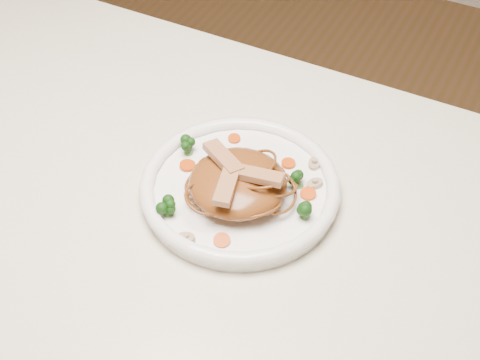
% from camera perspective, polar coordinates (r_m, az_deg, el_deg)
% --- Properties ---
extents(table, '(1.20, 0.80, 0.75)m').
position_cam_1_polar(table, '(1.01, -5.45, -6.63)').
color(table, beige).
rests_on(table, ground).
extents(plate, '(0.33, 0.33, 0.02)m').
position_cam_1_polar(plate, '(0.94, 0.00, -0.93)').
color(plate, white).
rests_on(plate, table).
extents(noodle_mound, '(0.15, 0.15, 0.04)m').
position_cam_1_polar(noodle_mound, '(0.91, -0.18, -0.23)').
color(noodle_mound, brown).
rests_on(noodle_mound, plate).
extents(chicken_a, '(0.07, 0.03, 0.01)m').
position_cam_1_polar(chicken_a, '(0.89, 1.50, 0.37)').
color(chicken_a, tan).
rests_on(chicken_a, noodle_mound).
extents(chicken_b, '(0.07, 0.05, 0.01)m').
position_cam_1_polar(chicken_b, '(0.91, -1.40, 1.85)').
color(chicken_b, tan).
rests_on(chicken_b, noodle_mound).
extents(chicken_c, '(0.04, 0.07, 0.01)m').
position_cam_1_polar(chicken_c, '(0.87, -1.09, -0.42)').
color(chicken_c, tan).
rests_on(chicken_c, noodle_mound).
extents(broccoli_0, '(0.03, 0.03, 0.03)m').
position_cam_1_polar(broccoli_0, '(0.93, 4.93, 0.12)').
color(broccoli_0, '#0E3C0C').
rests_on(broccoli_0, plate).
extents(broccoli_1, '(0.03, 0.03, 0.03)m').
position_cam_1_polar(broccoli_1, '(0.98, -4.35, 2.84)').
color(broccoli_1, '#0E3C0C').
rests_on(broccoli_1, plate).
extents(broccoli_2, '(0.03, 0.03, 0.03)m').
position_cam_1_polar(broccoli_2, '(0.90, -6.00, -2.21)').
color(broccoli_2, '#0E3C0C').
rests_on(broccoli_2, plate).
extents(broccoli_3, '(0.03, 0.03, 0.03)m').
position_cam_1_polar(broccoli_3, '(0.90, 5.43, -2.44)').
color(broccoli_3, '#0E3C0C').
rests_on(broccoli_3, plate).
extents(carrot_0, '(0.03, 0.03, 0.00)m').
position_cam_1_polar(carrot_0, '(0.97, 4.02, 1.38)').
color(carrot_0, '#CE4D07').
rests_on(carrot_0, plate).
extents(carrot_1, '(0.03, 0.03, 0.00)m').
position_cam_1_polar(carrot_1, '(0.97, -4.37, 1.20)').
color(carrot_1, '#CE4D07').
rests_on(carrot_1, plate).
extents(carrot_2, '(0.02, 0.02, 0.00)m').
position_cam_1_polar(carrot_2, '(0.93, 5.67, -1.15)').
color(carrot_2, '#CE4D07').
rests_on(carrot_2, plate).
extents(carrot_3, '(0.02, 0.02, 0.00)m').
position_cam_1_polar(carrot_3, '(1.00, -0.48, 3.45)').
color(carrot_3, '#CE4D07').
rests_on(carrot_3, plate).
extents(carrot_4, '(0.03, 0.03, 0.00)m').
position_cam_1_polar(carrot_4, '(0.87, -1.52, -5.03)').
color(carrot_4, '#CE4D07').
rests_on(carrot_4, plate).
extents(mushroom_0, '(0.03, 0.03, 0.01)m').
position_cam_1_polar(mushroom_0, '(0.88, -4.52, -4.83)').
color(mushroom_0, tan).
rests_on(mushroom_0, plate).
extents(mushroom_1, '(0.03, 0.03, 0.01)m').
position_cam_1_polar(mushroom_1, '(0.94, 6.21, -0.30)').
color(mushroom_1, tan).
rests_on(mushroom_1, plate).
extents(mushroom_2, '(0.03, 0.03, 0.01)m').
position_cam_1_polar(mushroom_2, '(1.00, -4.40, 3.14)').
color(mushroom_2, tan).
rests_on(mushroom_2, plate).
extents(mushroom_3, '(0.03, 0.03, 0.01)m').
position_cam_1_polar(mushroom_3, '(0.97, 6.17, 1.37)').
color(mushroom_3, tan).
rests_on(mushroom_3, plate).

